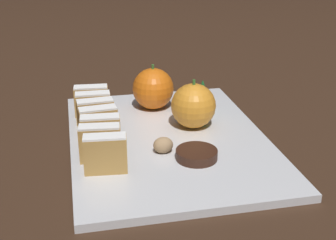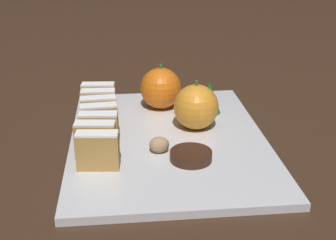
{
  "view_description": "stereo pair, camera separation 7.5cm",
  "coord_description": "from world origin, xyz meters",
  "px_view_note": "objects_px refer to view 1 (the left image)",
  "views": [
    {
      "loc": [
        -0.15,
        -0.68,
        0.34
      ],
      "look_at": [
        0.0,
        0.0,
        0.04
      ],
      "focal_mm": 50.0,
      "sensor_mm": 36.0,
      "label": 1
    },
    {
      "loc": [
        -0.07,
        -0.69,
        0.34
      ],
      "look_at": [
        0.0,
        0.0,
        0.04
      ],
      "focal_mm": 50.0,
      "sensor_mm": 36.0,
      "label": 2
    }
  ],
  "objects_px": {
    "walnut": "(163,145)",
    "chocolate_cookie": "(197,154)",
    "orange_far": "(154,89)",
    "orange_near": "(193,106)"
  },
  "relations": [
    {
      "from": "walnut",
      "to": "chocolate_cookie",
      "type": "height_order",
      "value": "walnut"
    },
    {
      "from": "orange_near",
      "to": "walnut",
      "type": "height_order",
      "value": "orange_near"
    },
    {
      "from": "orange_far",
      "to": "walnut",
      "type": "height_order",
      "value": "orange_far"
    },
    {
      "from": "orange_far",
      "to": "chocolate_cookie",
      "type": "bearing_deg",
      "value": -83.84
    },
    {
      "from": "orange_far",
      "to": "walnut",
      "type": "distance_m",
      "value": 0.19
    },
    {
      "from": "orange_near",
      "to": "walnut",
      "type": "relative_size",
      "value": 2.77
    },
    {
      "from": "orange_far",
      "to": "orange_near",
      "type": "bearing_deg",
      "value": -63.99
    },
    {
      "from": "orange_far",
      "to": "chocolate_cookie",
      "type": "distance_m",
      "value": 0.22
    },
    {
      "from": "orange_near",
      "to": "walnut",
      "type": "bearing_deg",
      "value": -129.2
    },
    {
      "from": "walnut",
      "to": "chocolate_cookie",
      "type": "bearing_deg",
      "value": -34.5
    }
  ]
}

